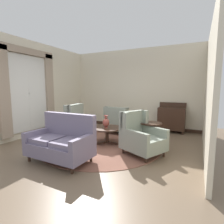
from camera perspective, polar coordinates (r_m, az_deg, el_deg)
ground at (r=4.90m, az=-5.28°, el=-11.39°), size 8.41×8.41×0.00m
wall_back at (r=7.36m, az=6.94°, el=7.37°), size 5.43×0.08×3.14m
wall_left at (r=7.01m, az=-20.25°, el=6.96°), size 0.08×4.20×3.14m
wall_right at (r=4.85m, az=28.76°, el=6.45°), size 0.08×4.20×3.14m
baseboard_back at (r=7.47m, az=6.61°, el=-4.30°), size 5.27×0.03×0.12m
area_rug at (r=5.14m, az=-3.51°, el=-10.37°), size 3.37×3.37×0.01m
window_with_curtains at (r=6.39m, az=-25.06°, el=6.81°), size 0.12×2.03×2.70m
coffee_table at (r=5.17m, az=-1.59°, el=-5.87°), size 0.90×0.90×0.47m
porcelain_vase at (r=5.09m, az=-1.94°, el=-3.33°), size 0.19×0.19×0.36m
settee at (r=4.10m, az=-15.89°, el=-9.28°), size 1.43×0.83×1.03m
armchair_near_window at (r=4.39m, az=9.20°, el=-7.85°), size 1.15×1.10×1.03m
armchair_foreground_right at (r=5.82m, az=-13.41°, el=-3.82°), size 0.91×0.90×1.10m
armchair_near_sideboard at (r=6.35m, az=2.35°, el=-3.17°), size 0.92×0.97×0.95m
side_table at (r=4.83m, az=12.18°, el=-6.52°), size 0.59×0.59×0.70m
sideboard at (r=6.79m, az=18.51°, el=-1.99°), size 0.94×0.42×1.08m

